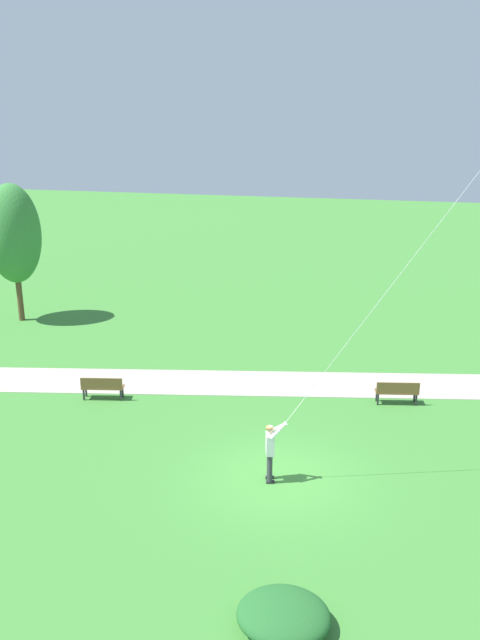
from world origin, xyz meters
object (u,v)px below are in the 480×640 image
(lakeside_shrub, at_px, (283,616))
(tree_lakeside_near, at_px, (13,234))
(park_bench_far_walkway, at_px, (102,386))
(park_bench_near_walkway, at_px, (397,391))
(person_kite_flyer, at_px, (271,448))

(lakeside_shrub, bearing_deg, tree_lakeside_near, 42.40)
(park_bench_far_walkway, relative_size, lakeside_shrub, 0.81)
(park_bench_far_walkway, xyz_separation_m, lakeside_shrub, (-9.57, -8.15, -0.20))
(park_bench_far_walkway, bearing_deg, park_bench_near_walkway, -79.36)
(park_bench_near_walkway, bearing_deg, tree_lakeside_near, 71.90)
(park_bench_far_walkway, bearing_deg, lakeside_shrub, -139.58)
(park_bench_near_walkway, height_order, park_bench_far_walkway, same)
(person_kite_flyer, height_order, park_bench_near_walkway, person_kite_flyer)
(person_kite_flyer, distance_m, park_bench_far_walkway, 8.01)
(park_bench_near_walkway, distance_m, lakeside_shrub, 11.72)
(person_kite_flyer, relative_size, tree_lakeside_near, 0.27)
(tree_lakeside_near, distance_m, lakeside_shrub, 23.92)
(person_kite_flyer, bearing_deg, tree_lakeside_near, 50.81)
(lakeside_shrub, bearing_deg, park_bench_far_walkway, 40.42)
(park_bench_near_walkway, distance_m, park_bench_far_walkway, 10.50)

